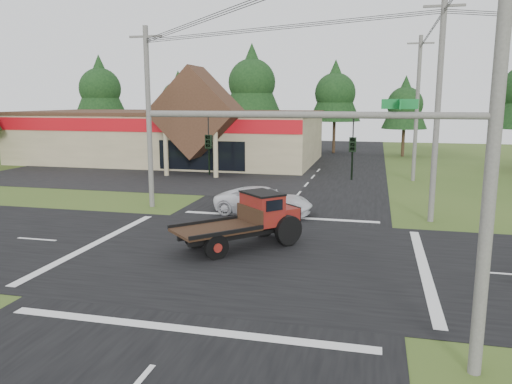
% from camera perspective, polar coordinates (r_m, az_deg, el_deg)
% --- Properties ---
extents(ground, '(120.00, 120.00, 0.00)m').
position_cam_1_polar(ground, '(20.83, -1.07, -7.25)').
color(ground, '#384F1C').
rests_on(ground, ground).
extents(road_ns, '(12.00, 120.00, 0.02)m').
position_cam_1_polar(road_ns, '(20.83, -1.07, -7.22)').
color(road_ns, black).
rests_on(road_ns, ground).
extents(road_ew, '(120.00, 12.00, 0.02)m').
position_cam_1_polar(road_ew, '(20.83, -1.07, -7.22)').
color(road_ew, black).
rests_on(road_ew, ground).
extents(parking_apron, '(28.00, 14.00, 0.02)m').
position_cam_1_polar(parking_apron, '(43.14, -12.79, 1.78)').
color(parking_apron, black).
rests_on(parking_apron, ground).
extents(cvs_building, '(30.40, 18.20, 9.19)m').
position_cam_1_polar(cvs_building, '(53.11, -9.51, 6.48)').
color(cvs_building, '#988C67').
rests_on(cvs_building, ground).
extents(traffic_signal_mast, '(8.12, 0.24, 7.00)m').
position_cam_1_polar(traffic_signal_mast, '(11.88, 17.20, 0.73)').
color(traffic_signal_mast, '#595651').
rests_on(traffic_signal_mast, ground).
extents(utility_pole_nr, '(2.00, 0.30, 11.00)m').
position_cam_1_polar(utility_pole_nr, '(11.98, 25.61, 6.10)').
color(utility_pole_nr, '#595651').
rests_on(utility_pole_nr, ground).
extents(utility_pole_nw, '(2.00, 0.30, 10.50)m').
position_cam_1_polar(utility_pole_nw, '(30.17, -12.16, 8.43)').
color(utility_pole_nw, '#595651').
rests_on(utility_pole_nw, ground).
extents(utility_pole_ne, '(2.00, 0.30, 11.50)m').
position_cam_1_polar(utility_pole_ne, '(27.36, 20.05, 8.90)').
color(utility_pole_ne, '#595651').
rests_on(utility_pole_ne, ground).
extents(utility_pole_n, '(2.00, 0.30, 11.20)m').
position_cam_1_polar(utility_pole_n, '(41.31, 17.92, 9.14)').
color(utility_pole_n, '#595651').
rests_on(utility_pole_n, ground).
extents(tree_row_a, '(6.72, 6.72, 12.12)m').
position_cam_1_polar(tree_row_a, '(68.80, -17.41, 11.42)').
color(tree_row_a, '#332316').
rests_on(tree_row_a, ground).
extents(tree_row_b, '(5.60, 5.60, 10.10)m').
position_cam_1_polar(tree_row_b, '(66.12, -8.84, 10.66)').
color(tree_row_b, '#332316').
rests_on(tree_row_b, ground).
extents(tree_row_c, '(7.28, 7.28, 13.13)m').
position_cam_1_polar(tree_row_c, '(62.09, -0.47, 12.66)').
color(tree_row_c, '#332316').
rests_on(tree_row_c, ground).
extents(tree_row_d, '(6.16, 6.16, 11.11)m').
position_cam_1_polar(tree_row_d, '(61.41, 9.04, 11.31)').
color(tree_row_d, '#332316').
rests_on(tree_row_d, ground).
extents(tree_row_e, '(5.04, 5.04, 9.09)m').
position_cam_1_polar(tree_row_e, '(59.27, 16.68, 9.74)').
color(tree_row_e, '#332316').
rests_on(tree_row_e, ground).
extents(antique_flatbed_truck, '(5.54, 5.62, 2.39)m').
position_cam_1_polar(antique_flatbed_truck, '(21.58, -1.84, -3.33)').
color(antique_flatbed_truck, '#631B0E').
rests_on(antique_flatbed_truck, ground).
extents(white_pickup, '(5.69, 3.11, 1.51)m').
position_cam_1_polar(white_pickup, '(27.98, 0.90, -1.04)').
color(white_pickup, white).
rests_on(white_pickup, ground).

